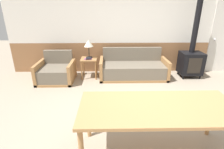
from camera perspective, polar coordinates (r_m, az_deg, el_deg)
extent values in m
plane|color=gray|center=(3.27, 11.64, -14.93)|extent=(16.00, 16.00, 0.00)
cube|color=#8E603D|center=(5.43, 6.19, 5.67)|extent=(7.20, 0.06, 0.90)
cube|color=silver|center=(5.23, 6.81, 20.04)|extent=(7.20, 0.06, 1.80)
cube|color=#9E7042|center=(5.05, 6.81, -0.63)|extent=(1.87, 0.82, 0.06)
cube|color=#6B6051|center=(4.96, 6.94, 1.43)|extent=(1.71, 0.74, 0.34)
cube|color=#6B6051|center=(5.21, 6.56, 6.67)|extent=(1.71, 0.10, 0.40)
cube|color=#9E7042|center=(4.92, -3.44, 1.88)|extent=(0.08, 0.82, 0.54)
cube|color=#9E7042|center=(5.16, 16.80, 1.94)|extent=(0.08, 0.82, 0.54)
cube|color=#9E7042|center=(5.01, -17.50, -1.68)|extent=(0.94, 0.85, 0.06)
cube|color=#6B6051|center=(4.92, -17.81, 0.33)|extent=(0.78, 0.77, 0.33)
cube|color=#6B6051|center=(5.18, -17.09, 5.58)|extent=(0.78, 0.10, 0.38)
cube|color=#9E7042|center=(5.07, -22.47, 0.79)|extent=(0.08, 0.85, 0.53)
cube|color=#9E7042|center=(4.82, -12.89, 0.90)|extent=(0.08, 0.85, 0.53)
cube|color=#9E7042|center=(4.92, -7.55, 5.06)|extent=(0.44, 0.44, 0.03)
cylinder|color=#9E7042|center=(4.85, -9.87, 1.23)|extent=(0.04, 0.04, 0.53)
cylinder|color=#9E7042|center=(4.81, -5.35, 1.27)|extent=(0.04, 0.04, 0.53)
cylinder|color=#9E7042|center=(5.21, -9.28, 2.68)|extent=(0.04, 0.04, 0.53)
cylinder|color=#9E7042|center=(5.17, -5.07, 2.74)|extent=(0.04, 0.04, 0.53)
cylinder|color=black|center=(4.99, -7.45, 5.59)|extent=(0.18, 0.18, 0.02)
cylinder|color=black|center=(4.95, -7.54, 7.36)|extent=(0.02, 0.02, 0.30)
cone|color=beige|center=(4.89, -7.68, 10.12)|extent=(0.25, 0.25, 0.19)
cube|color=#994C84|center=(4.84, -7.81, 5.05)|extent=(0.21, 0.13, 0.02)
cube|color=black|center=(4.84, -7.66, 5.28)|extent=(0.15, 0.16, 0.02)
cube|color=#B27F4C|center=(2.30, 15.06, -10.38)|extent=(2.00, 0.84, 0.04)
cylinder|color=#B27F4C|center=(2.74, -7.72, -13.50)|extent=(0.06, 0.06, 0.71)
cylinder|color=#B27F4C|center=(3.14, 29.60, -11.49)|extent=(0.06, 0.06, 0.71)
cylinder|color=black|center=(5.29, 22.21, -0.86)|extent=(0.04, 0.04, 0.10)
cylinder|color=black|center=(5.49, 26.79, -0.79)|extent=(0.04, 0.04, 0.10)
cylinder|color=black|center=(5.63, 20.72, 0.66)|extent=(0.04, 0.04, 0.10)
cylinder|color=black|center=(5.82, 25.09, 0.67)|extent=(0.04, 0.04, 0.10)
cube|color=black|center=(5.44, 24.27, 3.44)|extent=(0.60, 0.49, 0.61)
cube|color=black|center=(5.23, 25.38, 2.58)|extent=(0.36, 0.01, 0.43)
cylinder|color=black|center=(5.28, 26.10, 16.15)|extent=(0.14, 0.14, 1.80)
cube|color=silver|center=(6.24, 32.83, 10.02)|extent=(0.86, 0.04, 2.07)
sphere|color=silver|center=(6.05, 30.54, 9.80)|extent=(0.06, 0.06, 0.06)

